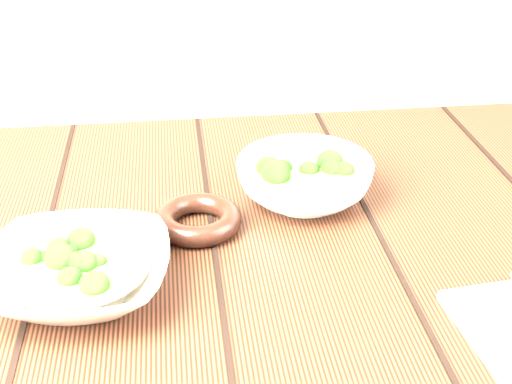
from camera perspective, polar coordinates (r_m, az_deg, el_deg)
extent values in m
cube|color=#3B1C10|center=(0.84, -1.89, -5.90)|extent=(1.20, 0.80, 0.04)
cube|color=#3B1C10|center=(1.47, 18.74, -8.59)|extent=(0.07, 0.07, 0.71)
imported|color=white|center=(0.78, -14.06, -6.39)|extent=(0.21, 0.21, 0.05)
cylinder|color=olive|center=(0.77, -14.18, -5.54)|extent=(0.16, 0.16, 0.00)
ellipsoid|color=#326F18|center=(0.77, -12.81, -4.91)|extent=(0.03, 0.03, 0.02)
ellipsoid|color=#326F18|center=(0.79, -12.94, -3.99)|extent=(0.03, 0.03, 0.02)
ellipsoid|color=#326F18|center=(0.80, -14.89, -3.53)|extent=(0.03, 0.03, 0.02)
ellipsoid|color=#326F18|center=(0.78, -15.66, -4.83)|extent=(0.03, 0.03, 0.02)
ellipsoid|color=#326F18|center=(0.76, -16.90, -5.78)|extent=(0.03, 0.03, 0.02)
ellipsoid|color=#326F18|center=(0.73, -16.34, -7.19)|extent=(0.03, 0.03, 0.02)
ellipsoid|color=#326F18|center=(0.74, -13.80, -6.30)|extent=(0.03, 0.03, 0.02)
ellipsoid|color=#326F18|center=(0.75, -11.65, -5.88)|extent=(0.03, 0.03, 0.02)
imported|color=white|center=(0.93, 3.90, 0.92)|extent=(0.23, 0.23, 0.06)
cylinder|color=olive|center=(0.92, 3.93, 1.89)|extent=(0.14, 0.14, 0.00)
ellipsoid|color=#326F18|center=(0.92, 4.91, 2.39)|extent=(0.03, 0.03, 0.02)
ellipsoid|color=#326F18|center=(0.94, 4.28, 2.97)|extent=(0.03, 0.03, 0.02)
ellipsoid|color=#326F18|center=(0.94, 2.32, 3.09)|extent=(0.03, 0.03, 0.02)
ellipsoid|color=#326F18|center=(0.92, 2.62, 2.21)|extent=(0.03, 0.03, 0.02)
ellipsoid|color=#326F18|center=(0.89, 2.69, 1.46)|extent=(0.03, 0.03, 0.02)
ellipsoid|color=#326F18|center=(0.88, 4.69, 0.90)|extent=(0.03, 0.03, 0.02)
ellipsoid|color=#326F18|center=(0.91, 5.37, 1.87)|extent=(0.03, 0.03, 0.02)
torus|color=black|center=(0.87, -4.69, -2.19)|extent=(0.12, 0.12, 0.03)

